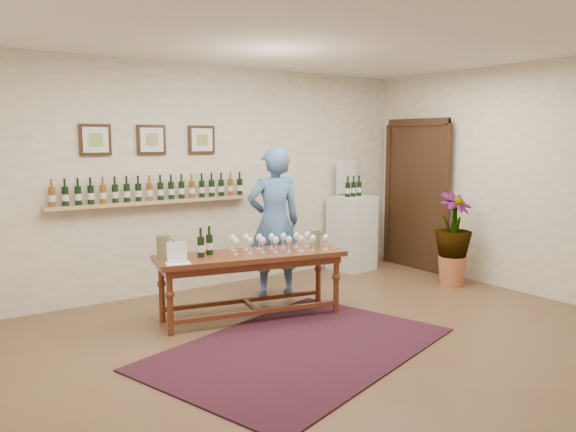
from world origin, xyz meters
TOP-DOWN VIEW (x-y plane):
  - ground at (0.00, 0.00)m, footprint 6.00×6.00m
  - room_shell at (2.11, 1.86)m, footprint 6.00×6.00m
  - rug at (-0.40, 0.03)m, footprint 3.10×2.51m
  - tasting_table at (-0.30, 1.06)m, footprint 2.06×1.03m
  - table_glasses at (-0.02, 1.04)m, footprint 1.31×0.73m
  - table_bottles at (-0.75, 1.20)m, footprint 0.30×0.19m
  - pitcher_left at (-1.15, 1.33)m, footprint 0.18×0.18m
  - pitcher_right at (0.48, 0.95)m, footprint 0.15×0.15m
  - menu_card at (-1.13, 1.04)m, footprint 0.27×0.23m
  - display_pedestal at (2.08, 2.18)m, footprint 0.59×0.59m
  - pedestal_bottles at (2.07, 2.14)m, footprint 0.34×0.13m
  - info_sign at (2.11, 2.36)m, footprint 0.39×0.06m
  - potted_plant at (2.53, 0.72)m, footprint 0.57×0.57m
  - person at (0.38, 1.65)m, footprint 0.75×0.60m

SIDE VIEW (x-z plane):
  - ground at x=0.00m, z-range 0.00..0.00m
  - rug at x=-0.40m, z-range 0.00..0.01m
  - display_pedestal at x=2.08m, z-range 0.00..1.07m
  - tasting_table at x=-0.30m, z-range 0.25..0.95m
  - potted_plant at x=2.53m, z-range 0.09..1.14m
  - table_glasses at x=-0.02m, z-range 0.70..0.88m
  - pitcher_right at x=0.48m, z-range 0.70..0.90m
  - menu_card at x=-1.13m, z-range 0.70..0.91m
  - pitcher_left at x=-1.15m, z-range 0.70..0.94m
  - table_bottles at x=-0.75m, z-range 0.70..1.01m
  - person at x=0.38m, z-range 0.00..1.80m
  - room_shell at x=2.11m, z-range -1.88..4.12m
  - pedestal_bottles at x=2.07m, z-range 1.07..1.41m
  - info_sign at x=2.11m, z-range 1.07..1.61m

